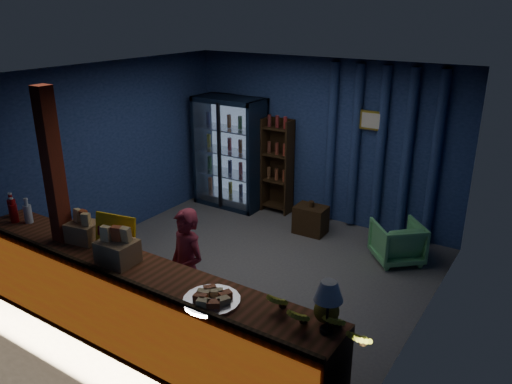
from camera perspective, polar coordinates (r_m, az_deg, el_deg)
ground at (r=6.76m, az=-1.42°, el=-8.89°), size 4.60×4.60×0.00m
room_walls at (r=6.15m, az=-1.55°, el=3.97°), size 4.60×4.60×4.60m
counter at (r=5.29m, az=-13.58°, el=-12.64°), size 4.40×0.57×0.99m
support_post at (r=5.67m, az=-21.57°, el=-1.83°), size 0.16×0.16×2.60m
beverage_cooler at (r=8.69m, az=-2.73°, el=4.53°), size 1.20×0.62×1.90m
bottle_shelf at (r=8.39m, az=2.57°, el=2.96°), size 0.50×0.28×1.60m
curtain_folds at (r=7.64m, az=14.00°, el=4.56°), size 1.74×0.14×2.50m
framed_picture at (r=7.54m, az=13.10°, el=7.96°), size 0.36×0.04×0.28m
shopkeeper at (r=5.44m, az=-7.86°, el=-8.73°), size 0.56×0.44×1.36m
green_chair at (r=7.13m, az=15.85°, el=-5.50°), size 0.87×0.87×0.57m
side_table at (r=7.76m, az=6.26°, el=-3.15°), size 0.49×0.37×0.52m
yellow_sign at (r=5.31m, az=-15.78°, el=-4.50°), size 0.48×0.18×0.38m
soda_bottles at (r=6.46m, az=-25.57°, el=-1.95°), size 0.40×0.17×0.30m
snack_box_left at (r=5.07m, az=-15.55°, el=-6.42°), size 0.37×0.31×0.38m
snack_box_centre at (r=5.63m, az=-19.05°, el=-4.17°), size 0.37×0.32×0.34m
pastry_tray at (r=4.35m, az=-5.09°, el=-12.07°), size 0.50×0.50×0.08m
banana_bunches at (r=4.04m, az=7.18°, el=-14.09°), size 0.97×0.29×0.16m
table_lamp at (r=3.85m, az=8.29°, el=-11.35°), size 0.23×0.23×0.45m
pineapple at (r=4.05m, az=8.09°, el=-12.91°), size 0.20×0.20×0.35m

